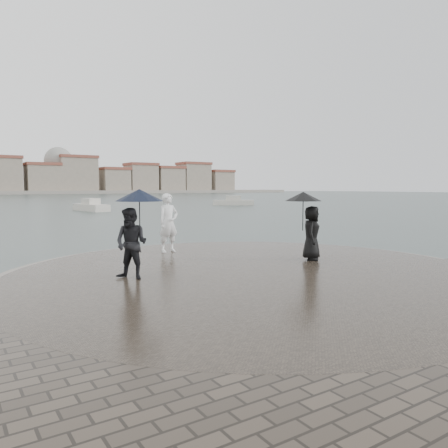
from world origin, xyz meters
TOP-DOWN VIEW (x-y plane):
  - ground at (0.00, 0.00)m, footprint 400.00×400.00m
  - kerb_ring at (0.00, 3.50)m, footprint 12.50×12.50m
  - quay_tip at (0.00, 3.50)m, footprint 11.90×11.90m
  - statue at (-0.31, 7.59)m, footprint 0.74×0.53m
  - visitor_left at (-2.73, 4.36)m, footprint 1.29×1.15m
  - visitor_right at (2.38, 4.04)m, footprint 1.22×1.06m
  - boats at (6.16, 37.86)m, footprint 47.09×17.48m

SIDE VIEW (x-z plane):
  - ground at x=0.00m, z-range 0.00..0.00m
  - kerb_ring at x=0.00m, z-range 0.00..0.32m
  - quay_tip at x=0.00m, z-range 0.00..0.36m
  - boats at x=6.16m, z-range -0.37..1.13m
  - statue at x=-0.31m, z-range 0.36..2.24m
  - visitor_right at x=2.38m, z-range 0.51..2.46m
  - visitor_left at x=-2.73m, z-range 0.48..2.52m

